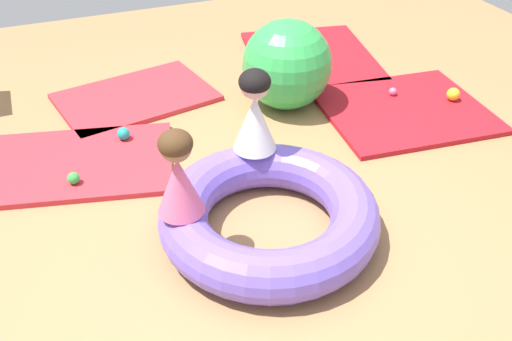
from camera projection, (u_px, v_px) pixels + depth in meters
name	position (u px, v px, depth m)	size (l,w,h in m)	color
ground_plane	(258.00, 232.00, 3.34)	(8.00, 8.00, 0.00)	#9E7549
gym_mat_near_left	(136.00, 97.00, 4.67)	(1.21, 0.83, 0.04)	red
gym_mat_far_left	(70.00, 164.00, 3.88)	(1.38, 0.86, 0.04)	red
gym_mat_center_rear	(404.00, 110.00, 4.49)	(1.25, 1.08, 0.04)	#B21923
gym_mat_far_right	(310.00, 56.00, 5.33)	(1.12, 1.29, 0.04)	#B21923
inflatable_cushion	(269.00, 214.00, 3.25)	(1.27, 1.27, 0.28)	#7056D1
child_in_white	(255.00, 111.00, 3.42)	(0.31, 0.31, 0.53)	white
child_in_pink	(178.00, 174.00, 2.92)	(0.35, 0.35, 0.50)	#E5608E
play_ball_pink	(393.00, 92.00, 4.64)	(0.06, 0.06, 0.06)	pink
play_ball_teal	(123.00, 134.00, 4.08)	(0.09, 0.09, 0.09)	teal
play_ball_green	(74.00, 178.00, 3.64)	(0.08, 0.08, 0.08)	green
play_ball_yellow	(453.00, 94.00, 4.55)	(0.11, 0.11, 0.11)	yellow
exercise_ball_large	(287.00, 65.00, 4.40)	(0.70, 0.70, 0.70)	green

